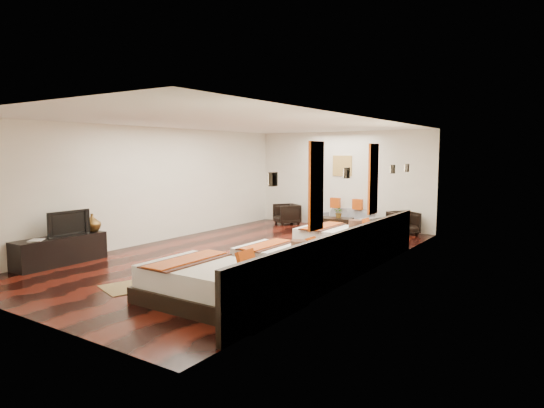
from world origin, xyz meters
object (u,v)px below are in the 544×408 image
Objects in this scene: nightstand_a at (299,277)px; tv at (67,223)px; bed_mid at (291,261)px; nightstand_b at (355,252)px; armchair_left at (287,214)px; figurine at (92,223)px; bed_near at (219,285)px; armchair_right at (403,223)px; coffee_table at (334,225)px; sofa at (346,219)px; book at (30,241)px; table_plant at (339,212)px; bed_far at (346,240)px; tv_console at (60,250)px.

tv reaches higher than nightstand_a.
nightstand_b is at bearing 55.43° from bed_mid.
figurine is at bearing -63.48° from armchair_left.
bed_near is 3.27× the size of armchair_right.
bed_mid is 6.03m from armchair_left.
armchair_right is 0.69× the size of coffee_table.
bed_near reaches higher than sofa.
armchair_left is at bearing 82.88° from book.
armchair_right is 2.32× the size of table_plant.
table_plant is at bearing 149.91° from armchair_right.
armchair_left is (-3.26, 7.06, 0.02)m from bed_near.
book is (-4.19, -2.40, 0.31)m from bed_mid.
nightstand_b is 1.05× the size of tv.
tv is (-4.89, -0.68, 0.50)m from nightstand_a.
armchair_right is at bearing 59.53° from book.
tv is (-4.89, -2.77, 0.48)m from nightstand_b.
nightstand_a is at bearing -70.04° from table_plant.
bed_far reaches higher than armchair_left.
sofa is 6.60× the size of table_plant.
nightstand_a reaches higher than book.
figurine is 0.37× the size of coffee_table.
nightstand_a is at bearing -90.00° from nightstand_b.
table_plant is (2.90, 6.46, 0.27)m from tv_console.
table_plant reaches higher than sofa.
armchair_left is 2.33× the size of table_plant.
book is 0.86× the size of figurine.
nightstand_b is 0.47× the size of sofa.
book reaches higher than sofa.
figurine reaches higher than bed_far.
sofa is at bearing 100.94° from bed_near.
bed_mid is at bearing 14.30° from figurine.
book is at bearing -131.59° from bed_far.
nightstand_b reaches higher than armchair_left.
sofa is 1.72m from armchair_right.
figurine is 0.53× the size of armchair_left.
tv_console is 7.08m from table_plant.
nightstand_a is 6.71m from sofa.
figurine is (0.00, 0.74, 0.46)m from tv_console.
figurine reaches higher than bed_mid.
armchair_left is (-1.85, -0.28, 0.03)m from sofa.
table_plant is at bearing 65.86° from tv_console.
coffee_table is (-1.72, -0.66, -0.11)m from armchair_right.
book is at bearing -111.69° from coffee_table.
bed_near is at bearing -12.25° from figurine.
nightstand_b is 0.52× the size of tv_console.
table_plant is at bearing 67.67° from book.
coffee_table is at bearing -22.41° from tv.
bed_far reaches higher than tv_console.
book is at bearing -174.26° from bed_near.
bed_far is 2.67m from coffee_table.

